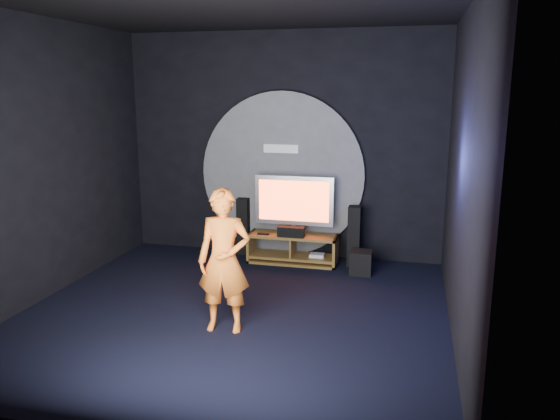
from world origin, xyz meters
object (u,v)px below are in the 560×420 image
object	(u,v)px
subwoofer	(361,262)
tower_speaker_right	(354,236)
tv	(294,202)
tower_speaker_left	(244,226)
player	(224,261)
media_console	(293,250)

from	to	relation	value
subwoofer	tower_speaker_right	bearing A→B (deg)	112.19
tv	tower_speaker_right	bearing A→B (deg)	1.23
tower_speaker_left	player	distance (m)	2.92
tower_speaker_left	tower_speaker_right	xyz separation A→B (m)	(1.81, -0.21, 0.00)
media_console	subwoofer	bearing A→B (deg)	-14.57
subwoofer	media_console	bearing A→B (deg)	165.43
media_console	subwoofer	size ratio (longest dim) A/B	3.99
tower_speaker_right	player	xyz separation A→B (m)	(-1.14, -2.61, 0.34)
media_console	tv	bearing A→B (deg)	96.13
tower_speaker_right	player	bearing A→B (deg)	-113.59
tower_speaker_left	player	world-z (taller)	player
tv	tower_speaker_right	distance (m)	1.04
tower_speaker_right	subwoofer	bearing A→B (deg)	-67.81
player	tower_speaker_right	bearing A→B (deg)	60.27
tower_speaker_left	subwoofer	xyz separation A→B (m)	(1.95, -0.58, -0.29)
tv	tower_speaker_right	world-z (taller)	tv
media_console	tower_speaker_left	xyz separation A→B (m)	(-0.89, 0.30, 0.26)
tower_speaker_left	tower_speaker_right	bearing A→B (deg)	-6.73
tower_speaker_right	subwoofer	distance (m)	0.49
tower_speaker_right	tower_speaker_left	bearing A→B (deg)	173.27
tower_speaker_right	subwoofer	xyz separation A→B (m)	(0.15, -0.36, -0.29)
tower_speaker_left	media_console	bearing A→B (deg)	-18.66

